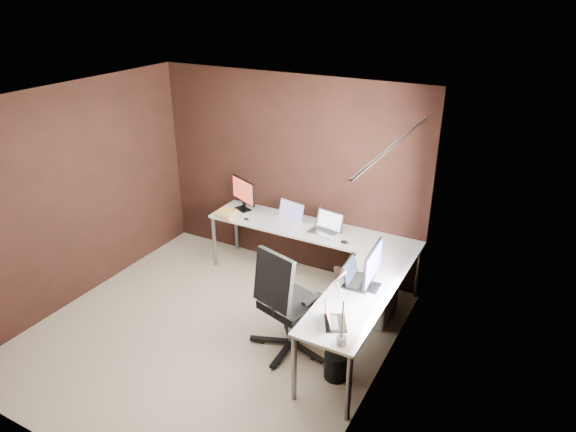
{
  "coord_description": "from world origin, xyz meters",
  "views": [
    {
      "loc": [
        2.88,
        -3.57,
        3.47
      ],
      "look_at": [
        0.45,
        0.95,
        1.11
      ],
      "focal_mm": 32.0,
      "sensor_mm": 36.0,
      "label": 1
    }
  ],
  "objects_px": {
    "laptop_silver": "(327,228)",
    "desk_lamp": "(339,296)",
    "monitor_left": "(243,193)",
    "laptop_white": "(288,218)",
    "drawer_pedestal": "(374,293)",
    "office_chair": "(288,320)",
    "laptop_black_big": "(355,277)",
    "book_stack": "(227,213)",
    "wastebasket": "(336,365)",
    "laptop_black_small": "(333,320)",
    "monitor_right": "(373,265)"
  },
  "relations": [
    {
      "from": "drawer_pedestal",
      "to": "book_stack",
      "type": "distance_m",
      "value": 2.12
    },
    {
      "from": "laptop_black_big",
      "to": "wastebasket",
      "type": "bearing_deg",
      "value": -176.82
    },
    {
      "from": "book_stack",
      "to": "laptop_silver",
      "type": "bearing_deg",
      "value": 8.54
    },
    {
      "from": "laptop_white",
      "to": "laptop_black_small",
      "type": "relative_size",
      "value": 1.27
    },
    {
      "from": "laptop_black_small",
      "to": "office_chair",
      "type": "xyz_separation_m",
      "value": [
        -0.62,
        0.33,
        -0.43
      ]
    },
    {
      "from": "laptop_silver",
      "to": "laptop_black_big",
      "type": "bearing_deg",
      "value": -42.12
    },
    {
      "from": "laptop_silver",
      "to": "desk_lamp",
      "type": "relative_size",
      "value": 0.61
    },
    {
      "from": "monitor_left",
      "to": "laptop_black_big",
      "type": "xyz_separation_m",
      "value": [
        1.95,
        -0.98,
        -0.19
      ]
    },
    {
      "from": "monitor_left",
      "to": "laptop_silver",
      "type": "relative_size",
      "value": 1.13
    },
    {
      "from": "laptop_black_small",
      "to": "wastebasket",
      "type": "relative_size",
      "value": 1.19
    },
    {
      "from": "laptop_silver",
      "to": "monitor_left",
      "type": "bearing_deg",
      "value": -175.23
    },
    {
      "from": "drawer_pedestal",
      "to": "monitor_right",
      "type": "height_order",
      "value": "monitor_right"
    },
    {
      "from": "monitor_left",
      "to": "laptop_black_big",
      "type": "distance_m",
      "value": 2.19
    },
    {
      "from": "laptop_black_big",
      "to": "office_chair",
      "type": "relative_size",
      "value": 0.31
    },
    {
      "from": "laptop_white",
      "to": "desk_lamp",
      "type": "distance_m",
      "value": 2.34
    },
    {
      "from": "desk_lamp",
      "to": "office_chair",
      "type": "height_order",
      "value": "desk_lamp"
    },
    {
      "from": "drawer_pedestal",
      "to": "laptop_black_big",
      "type": "xyz_separation_m",
      "value": [
        -0.04,
        -0.54,
        0.48
      ]
    },
    {
      "from": "monitor_left",
      "to": "laptop_black_small",
      "type": "xyz_separation_m",
      "value": [
        2.03,
        -1.72,
        -0.2
      ]
    },
    {
      "from": "laptop_black_small",
      "to": "office_chair",
      "type": "distance_m",
      "value": 0.82
    },
    {
      "from": "drawer_pedestal",
      "to": "laptop_black_small",
      "type": "xyz_separation_m",
      "value": [
        0.04,
        -1.28,
        0.47
      ]
    },
    {
      "from": "monitor_left",
      "to": "wastebasket",
      "type": "height_order",
      "value": "monitor_left"
    },
    {
      "from": "monitor_left",
      "to": "laptop_white",
      "type": "height_order",
      "value": "monitor_left"
    },
    {
      "from": "drawer_pedestal",
      "to": "laptop_white",
      "type": "xyz_separation_m",
      "value": [
        -1.29,
        0.37,
        0.48
      ]
    },
    {
      "from": "desk_lamp",
      "to": "wastebasket",
      "type": "xyz_separation_m",
      "value": [
        -0.12,
        0.32,
        -1.01
      ]
    },
    {
      "from": "laptop_black_small",
      "to": "laptop_silver",
      "type": "bearing_deg",
      "value": -2.15
    },
    {
      "from": "laptop_black_big",
      "to": "monitor_left",
      "type": "bearing_deg",
      "value": 59.53
    },
    {
      "from": "monitor_left",
      "to": "laptop_white",
      "type": "bearing_deg",
      "value": 18.82
    },
    {
      "from": "laptop_black_small",
      "to": "book_stack",
      "type": "xyz_separation_m",
      "value": [
        -2.1,
        1.43,
        -0.0
      ]
    },
    {
      "from": "laptop_black_small",
      "to": "drawer_pedestal",
      "type": "bearing_deg",
      "value": -26.17
    },
    {
      "from": "laptop_black_big",
      "to": "laptop_silver",
      "type": "bearing_deg",
      "value": 35.06
    },
    {
      "from": "laptop_silver",
      "to": "laptop_black_small",
      "type": "xyz_separation_m",
      "value": [
        0.79,
        -1.63,
        -0.01
      ]
    },
    {
      "from": "drawer_pedestal",
      "to": "desk_lamp",
      "type": "relative_size",
      "value": 0.92
    },
    {
      "from": "drawer_pedestal",
      "to": "wastebasket",
      "type": "relative_size",
      "value": 2.2
    },
    {
      "from": "laptop_silver",
      "to": "laptop_black_small",
      "type": "relative_size",
      "value": 1.23
    },
    {
      "from": "monitor_right",
      "to": "laptop_silver",
      "type": "height_order",
      "value": "monitor_right"
    },
    {
      "from": "monitor_left",
      "to": "book_stack",
      "type": "xyz_separation_m",
      "value": [
        -0.08,
        -0.29,
        -0.2
      ]
    },
    {
      "from": "book_stack",
      "to": "office_chair",
      "type": "bearing_deg",
      "value": -36.54
    },
    {
      "from": "drawer_pedestal",
      "to": "laptop_black_small",
      "type": "height_order",
      "value": "laptop_black_small"
    },
    {
      "from": "laptop_silver",
      "to": "book_stack",
      "type": "relative_size",
      "value": 1.43
    },
    {
      "from": "laptop_silver",
      "to": "wastebasket",
      "type": "relative_size",
      "value": 1.47
    },
    {
      "from": "drawer_pedestal",
      "to": "laptop_black_big",
      "type": "bearing_deg",
      "value": -93.81
    },
    {
      "from": "monitor_right",
      "to": "wastebasket",
      "type": "relative_size",
      "value": 1.97
    },
    {
      "from": "desk_lamp",
      "to": "laptop_white",
      "type": "bearing_deg",
      "value": 115.55
    },
    {
      "from": "book_stack",
      "to": "desk_lamp",
      "type": "xyz_separation_m",
      "value": [
        2.21,
        -1.58,
        0.37
      ]
    },
    {
      "from": "laptop_black_big",
      "to": "desk_lamp",
      "type": "distance_m",
      "value": 0.98
    },
    {
      "from": "wastebasket",
      "to": "book_stack",
      "type": "bearing_deg",
      "value": 148.85
    },
    {
      "from": "laptop_white",
      "to": "book_stack",
      "type": "bearing_deg",
      "value": -152.46
    },
    {
      "from": "drawer_pedestal",
      "to": "office_chair",
      "type": "xyz_separation_m",
      "value": [
        -0.57,
        -0.95,
        0.04
      ]
    },
    {
      "from": "laptop_black_small",
      "to": "monitor_right",
      "type": "bearing_deg",
      "value": -35.8
    },
    {
      "from": "laptop_black_big",
      "to": "desk_lamp",
      "type": "height_order",
      "value": "desk_lamp"
    }
  ]
}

